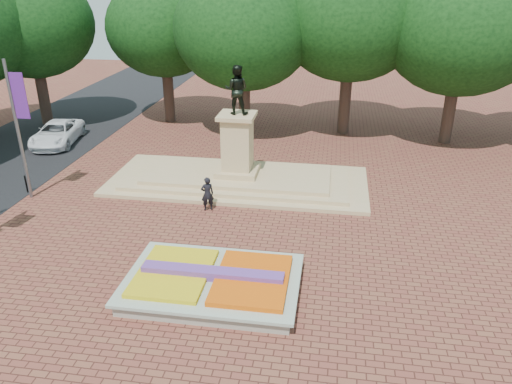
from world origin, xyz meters
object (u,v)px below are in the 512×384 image
flower_bed (213,282)px  van (57,133)px  monument (238,168)px  pedestrian (207,194)px

flower_bed → van: size_ratio=1.20×
monument → pedestrian: bearing=-103.1°
monument → flower_bed: bearing=-84.1°
pedestrian → monument: bearing=-128.0°
flower_bed → pedestrian: size_ratio=3.67×
van → flower_bed: bearing=-55.9°
flower_bed → van: bearing=134.1°
monument → pedestrian: 3.59m
van → monument: bearing=-29.6°
monument → pedestrian: size_ratio=8.15×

